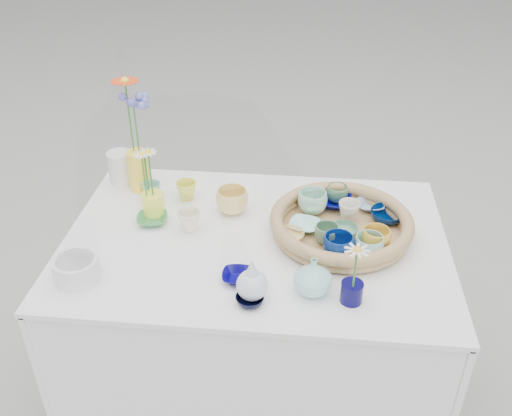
# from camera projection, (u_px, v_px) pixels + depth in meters

# --- Properties ---
(ground) EXTENTS (80.00, 80.00, 0.00)m
(ground) POSITION_uv_depth(u_px,v_px,m) (255.00, 392.00, 2.30)
(ground) COLOR gray
(display_table) EXTENTS (1.26, 0.86, 0.77)m
(display_table) POSITION_uv_depth(u_px,v_px,m) (255.00, 392.00, 2.30)
(display_table) COLOR white
(display_table) RESTS_ON ground
(wicker_tray) EXTENTS (0.47, 0.47, 0.08)m
(wicker_tray) POSITION_uv_depth(u_px,v_px,m) (341.00, 225.00, 1.88)
(wicker_tray) COLOR #9E7445
(wicker_tray) RESTS_ON display_table
(tray_ceramic_0) EXTENTS (0.16, 0.16, 0.03)m
(tray_ceramic_0) POSITION_uv_depth(u_px,v_px,m) (333.00, 201.00, 2.02)
(tray_ceramic_0) COLOR #050963
(tray_ceramic_0) RESTS_ON wicker_tray
(tray_ceramic_1) EXTENTS (0.12, 0.12, 0.04)m
(tray_ceramic_1) POSITION_uv_depth(u_px,v_px,m) (387.00, 216.00, 1.94)
(tray_ceramic_1) COLOR #00123B
(tray_ceramic_1) RESTS_ON wicker_tray
(tray_ceramic_2) EXTENTS (0.11, 0.11, 0.07)m
(tray_ceramic_2) POSITION_uv_depth(u_px,v_px,m) (376.00, 239.00, 1.79)
(tray_ceramic_2) COLOR gold
(tray_ceramic_2) RESTS_ON wicker_tray
(tray_ceramic_3) EXTENTS (0.11, 0.11, 0.03)m
(tray_ceramic_3) POSITION_uv_depth(u_px,v_px,m) (343.00, 231.00, 1.86)
(tray_ceramic_3) COLOR #568C70
(tray_ceramic_3) RESTS_ON wicker_tray
(tray_ceramic_4) EXTENTS (0.10, 0.10, 0.06)m
(tray_ceramic_4) POSITION_uv_depth(u_px,v_px,m) (327.00, 234.00, 1.82)
(tray_ceramic_4) COLOR #5E8A64
(tray_ceramic_4) RESTS_ON wicker_tray
(tray_ceramic_5) EXTENTS (0.12, 0.12, 0.02)m
(tray_ceramic_5) POSITION_uv_depth(u_px,v_px,m) (305.00, 226.00, 1.89)
(tray_ceramic_5) COLOR #9FE4D7
(tray_ceramic_5) RESTS_ON wicker_tray
(tray_ceramic_6) EXTENTS (0.13, 0.13, 0.08)m
(tray_ceramic_6) POSITION_uv_depth(u_px,v_px,m) (312.00, 202.00, 1.97)
(tray_ceramic_6) COLOR #A1D9BB
(tray_ceramic_6) RESTS_ON wicker_tray
(tray_ceramic_7) EXTENTS (0.09, 0.09, 0.07)m
(tray_ceramic_7) POSITION_uv_depth(u_px,v_px,m) (349.00, 211.00, 1.93)
(tray_ceramic_7) COLOR silver
(tray_ceramic_7) RESTS_ON wicker_tray
(tray_ceramic_8) EXTENTS (0.11, 0.11, 0.02)m
(tray_ceramic_8) POSITION_uv_depth(u_px,v_px,m) (371.00, 205.00, 2.00)
(tray_ceramic_8) COLOR #8AACD2
(tray_ceramic_8) RESTS_ON wicker_tray
(tray_ceramic_9) EXTENTS (0.11, 0.11, 0.08)m
(tray_ceramic_9) POSITION_uv_depth(u_px,v_px,m) (338.00, 246.00, 1.75)
(tray_ceramic_9) COLOR navy
(tray_ceramic_9) RESTS_ON wicker_tray
(tray_ceramic_10) EXTENTS (0.11, 0.11, 0.03)m
(tray_ceramic_10) POSITION_uv_depth(u_px,v_px,m) (290.00, 236.00, 1.84)
(tray_ceramic_10) COLOR #ECC474
(tray_ceramic_10) RESTS_ON wicker_tray
(tray_ceramic_11) EXTENTS (0.10, 0.10, 0.07)m
(tray_ceramic_11) POSITION_uv_depth(u_px,v_px,m) (369.00, 246.00, 1.76)
(tray_ceramic_11) COLOR #84BCB0
(tray_ceramic_11) RESTS_ON wicker_tray
(tray_ceramic_12) EXTENTS (0.09, 0.09, 0.06)m
(tray_ceramic_12) POSITION_uv_depth(u_px,v_px,m) (337.00, 194.00, 2.03)
(tray_ceramic_12) COLOR #4B8356
(tray_ceramic_12) RESTS_ON wicker_tray
(loose_ceramic_0) EXTENTS (0.09, 0.09, 0.07)m
(loose_ceramic_0) POSITION_uv_depth(u_px,v_px,m) (187.00, 190.00, 2.08)
(loose_ceramic_0) COLOR #DDDD46
(loose_ceramic_0) RESTS_ON display_table
(loose_ceramic_1) EXTENTS (0.12, 0.12, 0.09)m
(loose_ceramic_1) POSITION_uv_depth(u_px,v_px,m) (232.00, 201.00, 2.00)
(loose_ceramic_1) COLOR #E7C66D
(loose_ceramic_1) RESTS_ON display_table
(loose_ceramic_2) EXTENTS (0.12, 0.12, 0.03)m
(loose_ceramic_2) POSITION_uv_depth(u_px,v_px,m) (152.00, 219.00, 1.96)
(loose_ceramic_2) COLOR #38884C
(loose_ceramic_2) RESTS_ON display_table
(loose_ceramic_3) EXTENTS (0.09, 0.09, 0.07)m
(loose_ceramic_3) POSITION_uv_depth(u_px,v_px,m) (189.00, 220.00, 1.91)
(loose_ceramic_3) COLOR #EBE5C4
(loose_ceramic_3) RESTS_ON display_table
(loose_ceramic_4) EXTENTS (0.10, 0.10, 0.02)m
(loose_ceramic_4) POSITION_uv_depth(u_px,v_px,m) (238.00, 276.00, 1.70)
(loose_ceramic_4) COLOR #050059
(loose_ceramic_4) RESTS_ON display_table
(loose_ceramic_5) EXTENTS (0.08, 0.08, 0.06)m
(loose_ceramic_5) POSITION_uv_depth(u_px,v_px,m) (152.00, 191.00, 2.08)
(loose_ceramic_5) COLOR #82C0A8
(loose_ceramic_5) RESTS_ON display_table
(loose_ceramic_6) EXTENTS (0.10, 0.10, 0.03)m
(loose_ceramic_6) POSITION_uv_depth(u_px,v_px,m) (250.00, 300.00, 1.61)
(loose_ceramic_6) COLOR black
(loose_ceramic_6) RESTS_ON display_table
(fluted_bowl) EXTENTS (0.18, 0.18, 0.07)m
(fluted_bowl) POSITION_uv_depth(u_px,v_px,m) (76.00, 269.00, 1.69)
(fluted_bowl) COLOR silver
(fluted_bowl) RESTS_ON display_table
(bud_vase_paleblue) EXTENTS (0.11, 0.11, 0.14)m
(bud_vase_paleblue) POSITION_uv_depth(u_px,v_px,m) (252.00, 279.00, 1.60)
(bud_vase_paleblue) COLOR silver
(bud_vase_paleblue) RESTS_ON display_table
(bud_vase_seafoam) EXTENTS (0.13, 0.13, 0.12)m
(bud_vase_seafoam) POSITION_uv_depth(u_px,v_px,m) (313.00, 276.00, 1.63)
(bud_vase_seafoam) COLOR #94DBCE
(bud_vase_seafoam) RESTS_ON display_table
(bud_vase_cobalt) EXTENTS (0.08, 0.08, 0.06)m
(bud_vase_cobalt) POSITION_uv_depth(u_px,v_px,m) (352.00, 292.00, 1.61)
(bud_vase_cobalt) COLOR #08053D
(bud_vase_cobalt) RESTS_ON display_table
(single_daisy) EXTENTS (0.09, 0.09, 0.14)m
(single_daisy) POSITION_uv_depth(u_px,v_px,m) (355.00, 269.00, 1.55)
(single_daisy) COLOR silver
(single_daisy) RESTS_ON bud_vase_cobalt
(tall_vase_yellow) EXTENTS (0.08, 0.08, 0.15)m
(tall_vase_yellow) POSITION_uv_depth(u_px,v_px,m) (139.00, 171.00, 2.12)
(tall_vase_yellow) COLOR yellow
(tall_vase_yellow) RESTS_ON display_table
(gerbera) EXTENTS (0.14, 0.14, 0.29)m
(gerbera) POSITION_uv_depth(u_px,v_px,m) (129.00, 117.00, 2.01)
(gerbera) COLOR #FF4816
(gerbera) RESTS_ON tall_vase_yellow
(hydrangea) EXTENTS (0.09, 0.09, 0.26)m
(hydrangea) POSITION_uv_depth(u_px,v_px,m) (136.00, 128.00, 2.03)
(hydrangea) COLOR #5F59B6
(hydrangea) RESTS_ON tall_vase_yellow
(white_pitcher) EXTENTS (0.14, 0.10, 0.13)m
(white_pitcher) POSITION_uv_depth(u_px,v_px,m) (121.00, 168.00, 2.16)
(white_pitcher) COLOR silver
(white_pitcher) RESTS_ON display_table
(daisy_cup) EXTENTS (0.10, 0.10, 0.08)m
(daisy_cup) POSITION_uv_depth(u_px,v_px,m) (154.00, 204.00, 1.99)
(daisy_cup) COLOR #FFFC47
(daisy_cup) RESTS_ON display_table
(daisy_posy) EXTENTS (0.10, 0.10, 0.17)m
(daisy_posy) POSITION_uv_depth(u_px,v_px,m) (151.00, 172.00, 1.92)
(daisy_posy) COLOR white
(daisy_posy) RESTS_ON daisy_cup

